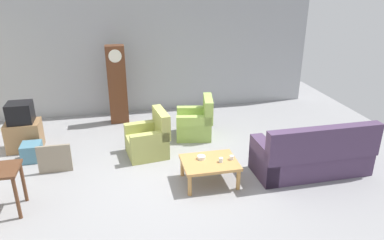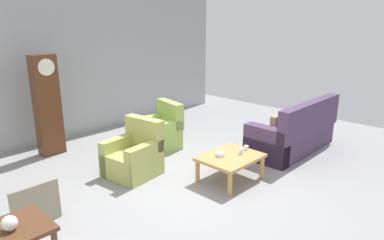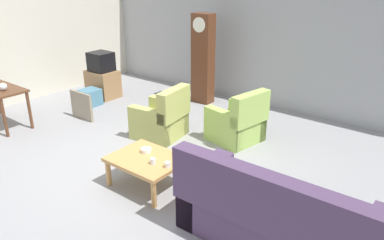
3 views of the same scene
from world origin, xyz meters
name	(u,v)px [view 2 (image 2 of 3)]	position (x,y,z in m)	size (l,w,h in m)	color
ground_plane	(194,182)	(0.00, 0.00, 0.00)	(10.40, 10.40, 0.00)	gray
garage_door_wall	(74,63)	(0.00, 3.60, 1.60)	(8.40, 0.16, 3.20)	#9EA0A5
couch_floral	(294,133)	(2.38, -0.45, 0.36)	(2.11, 0.90, 1.04)	#4C3856
armchair_olive_near	(134,157)	(-0.47, 0.94, 0.31)	(0.88, 0.86, 0.92)	tan
armchair_olive_far	(159,133)	(0.66, 1.61, 0.31)	(0.92, 0.90, 0.92)	#9FC15A
coffee_table_wood	(230,159)	(0.45, -0.37, 0.36)	(0.96, 0.76, 0.42)	tan
grandfather_clock	(47,105)	(-1.00, 2.86, 0.96)	(0.44, 0.30, 1.90)	#562D19
framed_picture_leaning	(36,206)	(-2.25, 0.59, 0.27)	(0.60, 0.05, 0.55)	gray
glass_dome_cloche	(9,223)	(-2.89, -0.54, 0.82)	(0.14, 0.14, 0.14)	silver
cup_white_porcelain	(246,148)	(0.85, -0.39, 0.46)	(0.08, 0.08, 0.07)	white
cup_blue_rimmed	(241,152)	(0.64, -0.44, 0.46)	(0.07, 0.07, 0.08)	silver
bowl_white_stacked	(220,154)	(0.33, -0.25, 0.45)	(0.14, 0.14, 0.06)	white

